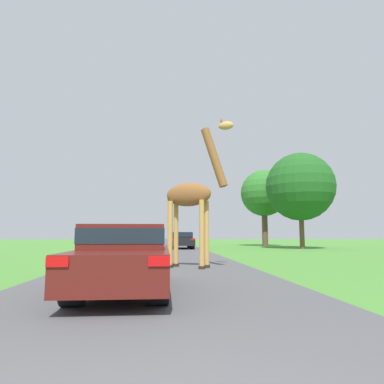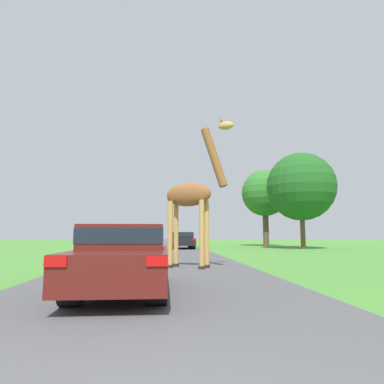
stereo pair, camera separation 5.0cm
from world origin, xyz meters
name	(u,v)px [view 1 (the left image)]	position (x,y,z in m)	size (l,w,h in m)	color
road	(162,247)	(0.00, 30.00, 0.00)	(6.60, 120.00, 0.00)	#4C4C4F
giraffe_near_road	(193,197)	(1.17, 10.71, 2.53)	(2.49, 1.56, 5.33)	tan
car_lead_maroon	(126,256)	(-0.67, 5.74, 0.73)	(1.75, 4.42, 1.37)	#561914
car_queue_right	(126,242)	(-1.86, 17.08, 0.76)	(1.71, 4.38, 1.41)	#144C28
car_queue_left	(181,240)	(1.59, 27.10, 0.73)	(1.99, 4.21, 1.35)	black
tree_centre_back	(300,187)	(11.41, 25.74, 5.09)	(5.63, 5.63, 7.92)	brown
tree_right_cluster	(264,193)	(10.24, 32.13, 5.28)	(4.66, 4.66, 7.65)	brown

